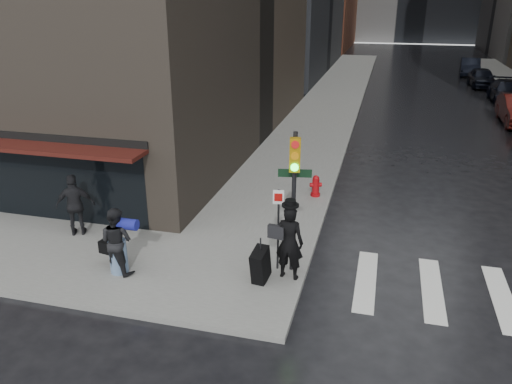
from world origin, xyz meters
TOP-DOWN VIEW (x-y plane):
  - ground at (0.00, 0.00)m, footprint 140.00×140.00m
  - sidewalk_left at (0.00, 27.00)m, footprint 4.00×50.00m
  - storefront at (-7.00, 1.90)m, footprint 8.40×1.11m
  - man_overcoat at (1.47, 0.34)m, footprint 1.22×1.05m
  - man_jeans at (-2.64, -0.42)m, footprint 1.24×0.84m
  - man_greycoat at (-4.89, 1.24)m, footprint 1.18×0.88m
  - traffic_light at (1.58, 0.73)m, footprint 0.90×0.49m
  - fire_hydrant at (1.46, 6.03)m, footprint 0.44×0.33m
  - parked_car_3 at (11.41, 26.39)m, footprint 2.12×5.07m
  - parked_car_4 at (10.73, 32.77)m, footprint 1.83×4.35m
  - parked_car_5 at (10.65, 39.14)m, footprint 2.03×4.75m

SIDE VIEW (x-z plane):
  - ground at x=0.00m, z-range 0.00..0.00m
  - sidewalk_left at x=0.00m, z-range 0.00..0.15m
  - fire_hydrant at x=1.46m, z-range 0.11..0.87m
  - parked_car_3 at x=11.41m, z-range 0.00..1.46m
  - parked_car_4 at x=10.73m, z-range 0.00..1.47m
  - parked_car_5 at x=10.65m, z-range 0.00..1.52m
  - man_jeans at x=-2.64m, z-range 0.15..1.92m
  - man_overcoat at x=1.47m, z-range -0.02..2.12m
  - man_greycoat at x=-4.89m, z-range 0.15..2.01m
  - storefront at x=-7.00m, z-range 0.41..3.24m
  - traffic_light at x=1.58m, z-range 0.68..4.33m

